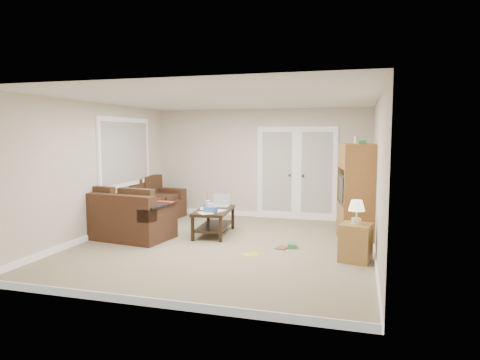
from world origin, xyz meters
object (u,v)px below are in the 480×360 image
(sectional_sofa, at_px, (133,213))
(tv_armoire, at_px, (357,193))
(side_cabinet, at_px, (356,239))
(coffee_table, at_px, (214,221))

(sectional_sofa, relative_size, tv_armoire, 1.60)
(tv_armoire, xyz_separation_m, side_cabinet, (0.00, -1.26, -0.55))
(coffee_table, height_order, side_cabinet, side_cabinet)
(sectional_sofa, xyz_separation_m, side_cabinet, (4.38, -1.06, -0.00))
(side_cabinet, bearing_deg, coffee_table, 169.41)
(coffee_table, distance_m, tv_armoire, 2.71)
(sectional_sofa, distance_m, tv_armoire, 4.41)
(tv_armoire, height_order, side_cabinet, tv_armoire)
(coffee_table, relative_size, side_cabinet, 1.35)
(sectional_sofa, bearing_deg, coffee_table, 8.17)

